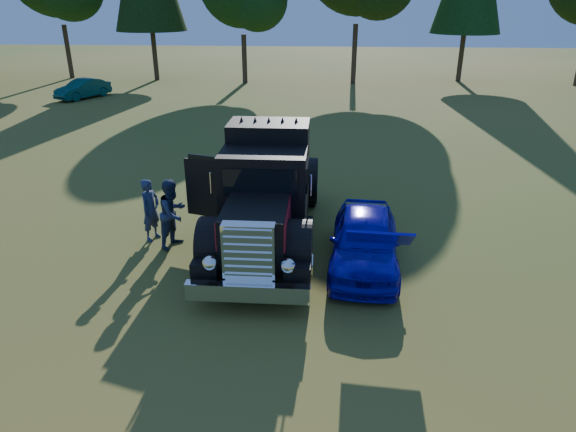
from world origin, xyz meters
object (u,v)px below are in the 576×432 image
at_px(spectator_near, 151,210).
at_px(spectator_far, 173,213).
at_px(distant_teal_car, 83,89).
at_px(diamond_t_truck, 266,197).
at_px(hotrod_coupe, 365,240).

bearing_deg(spectator_near, spectator_far, -94.42).
relative_size(spectator_far, distant_teal_car, 0.50).
relative_size(spectator_near, spectator_far, 0.92).
bearing_deg(distant_teal_car, spectator_far, -34.25).
bearing_deg(spectator_far, diamond_t_truck, -60.48).
xyz_separation_m(hotrod_coupe, distant_teal_car, (-16.27, 20.80, -0.09)).
distance_m(spectator_near, distant_teal_car, 22.46).
relative_size(spectator_near, distant_teal_car, 0.46).
bearing_deg(distant_teal_car, hotrod_coupe, -26.04).
xyz_separation_m(spectator_near, spectator_far, (0.70, -0.34, 0.07)).
distance_m(diamond_t_truck, distant_teal_car, 24.12).
height_order(diamond_t_truck, distant_teal_car, diamond_t_truck).
bearing_deg(hotrod_coupe, spectator_near, 168.69).
bearing_deg(spectator_far, hotrod_coupe, -76.46).
bearing_deg(hotrod_coupe, spectator_far, 170.99).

